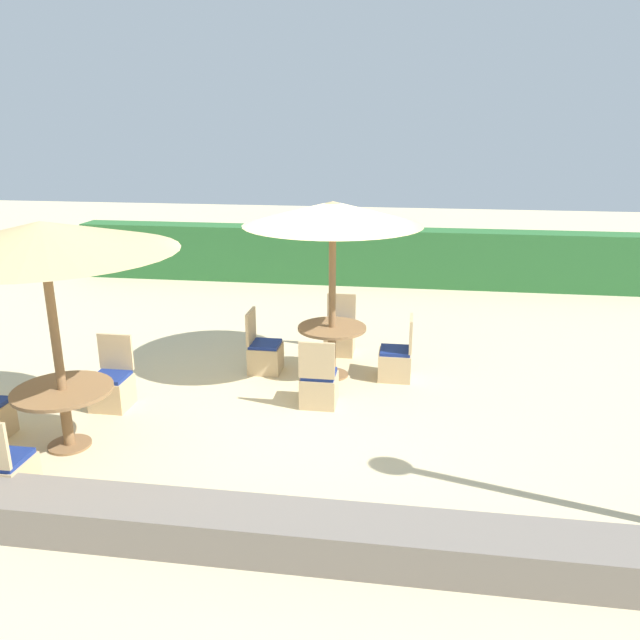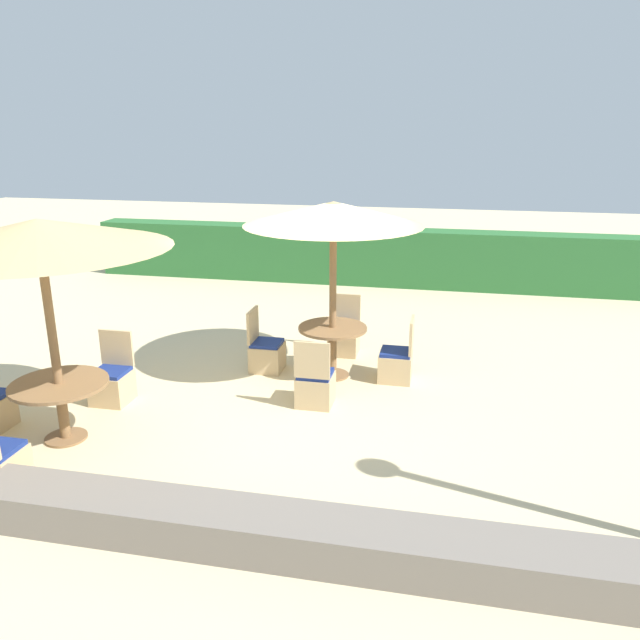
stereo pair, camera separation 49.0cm
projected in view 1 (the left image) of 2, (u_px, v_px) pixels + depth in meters
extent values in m
plane|color=beige|center=(314.00, 397.00, 8.41)|extent=(40.00, 40.00, 0.00)
cube|color=#2D6B33|center=(356.00, 256.00, 14.22)|extent=(13.00, 0.70, 1.27)
cube|color=slate|center=(256.00, 531.00, 5.35)|extent=(10.00, 0.56, 0.38)
cylinder|color=olive|center=(56.00, 343.00, 6.76)|extent=(0.10, 0.10, 2.49)
cone|color=tan|center=(42.00, 237.00, 6.40)|extent=(2.79, 2.79, 0.32)
cylinder|color=olive|center=(70.00, 445.00, 7.13)|extent=(0.48, 0.48, 0.03)
cylinder|color=olive|center=(66.00, 419.00, 7.03)|extent=(0.12, 0.12, 0.67)
cylinder|color=olive|center=(63.00, 390.00, 6.92)|extent=(1.09, 1.09, 0.04)
cube|color=tan|center=(112.00, 393.00, 8.05)|extent=(0.46, 0.46, 0.40)
cube|color=navy|center=(110.00, 377.00, 7.98)|extent=(0.42, 0.42, 0.05)
cube|color=tan|center=(116.00, 352.00, 8.10)|extent=(0.46, 0.04, 0.48)
cube|color=tan|center=(7.00, 479.00, 6.10)|extent=(0.46, 0.46, 0.40)
cube|color=navy|center=(3.00, 459.00, 6.03)|extent=(0.42, 0.42, 0.05)
cylinder|color=olive|center=(332.00, 295.00, 8.76)|extent=(0.10, 0.10, 2.45)
cone|color=tan|center=(333.00, 213.00, 8.41)|extent=(2.47, 2.47, 0.32)
cylinder|color=olive|center=(332.00, 374.00, 9.12)|extent=(0.48, 0.48, 0.03)
cylinder|color=olive|center=(332.00, 353.00, 9.02)|extent=(0.12, 0.12, 0.71)
cylinder|color=olive|center=(332.00, 328.00, 8.90)|extent=(0.98, 0.98, 0.04)
cube|color=tan|center=(340.00, 341.00, 9.96)|extent=(0.46, 0.46, 0.40)
cube|color=navy|center=(340.00, 328.00, 9.89)|extent=(0.42, 0.42, 0.05)
cube|color=tan|center=(341.00, 308.00, 10.01)|extent=(0.46, 0.04, 0.48)
cube|color=tan|center=(395.00, 365.00, 8.97)|extent=(0.46, 0.46, 0.40)
cube|color=navy|center=(395.00, 350.00, 8.90)|extent=(0.42, 0.42, 0.05)
cube|color=tan|center=(411.00, 334.00, 8.80)|extent=(0.04, 0.46, 0.48)
cube|color=tan|center=(266.00, 358.00, 9.23)|extent=(0.46, 0.46, 0.40)
cube|color=navy|center=(265.00, 344.00, 9.16)|extent=(0.42, 0.42, 0.05)
cube|color=tan|center=(251.00, 326.00, 9.11)|extent=(0.04, 0.46, 0.48)
cube|color=tan|center=(319.00, 390.00, 8.14)|extent=(0.46, 0.46, 0.40)
cube|color=navy|center=(319.00, 374.00, 8.07)|extent=(0.42, 0.42, 0.05)
cube|color=tan|center=(317.00, 361.00, 7.80)|extent=(0.46, 0.04, 0.48)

